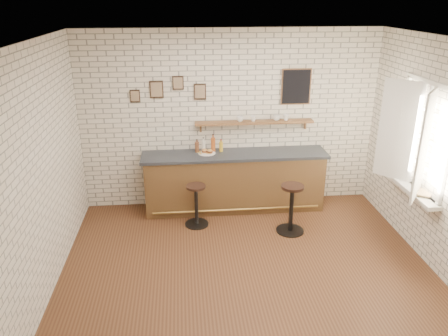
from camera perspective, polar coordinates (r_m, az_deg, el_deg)
The scene contains 21 objects.
ground at distance 6.22m, azimuth 2.83°, elevation -12.25°, with size 5.00×5.00×0.00m, color #57341D.
bar_counter at distance 7.46m, azimuth 1.37°, elevation -1.71°, with size 3.10×0.65×1.01m.
sandwich_plate at distance 7.27m, azimuth -2.27°, elevation 1.95°, with size 0.28×0.28×0.01m, color white.
ciabatta_sandwich at distance 7.26m, azimuth -2.20°, elevation 2.23°, with size 0.20×0.14×0.06m.
potato_chips at distance 7.27m, azimuth -2.46°, elevation 2.01°, with size 0.26×0.18×0.00m.
bitters_bottle_brown at distance 7.33m, azimuth -3.55°, elevation 2.78°, with size 0.07×0.07×0.22m.
bitters_bottle_white at distance 7.33m, azimuth -2.69°, elevation 2.89°, with size 0.06×0.06×0.25m.
bitters_bottle_amber at distance 7.33m, azimuth -1.43°, elevation 3.10°, with size 0.07×0.07×0.30m.
condiment_bottle_yellow at distance 7.35m, azimuth -0.38°, elevation 2.86°, with size 0.06×0.06×0.21m.
bar_stool_left at distance 6.98m, azimuth -3.63°, elevation -4.70°, with size 0.40×0.40×0.69m.
bar_stool_right at distance 6.84m, azimuth 8.79°, elevation -5.07°, with size 0.45×0.45×0.78m.
wall_shelf at distance 7.38m, azimuth 3.99°, elevation 5.97°, with size 2.00×0.18×0.18m.
shelf_cup_a at distance 7.32m, azimuth 2.10°, elevation 6.42°, with size 0.11×0.11×0.09m, color white.
shelf_cup_b at distance 7.36m, azimuth 3.85°, elevation 6.46°, with size 0.10×0.10×0.09m, color white.
shelf_cup_c at distance 7.43m, azimuth 6.88°, elevation 6.52°, with size 0.12×0.12×0.09m, color white.
shelf_cup_d at distance 7.46m, azimuth 8.10°, elevation 6.55°, with size 0.10×0.10×0.10m, color white.
back_wall_decor at distance 7.29m, azimuth 2.63°, elevation 10.40°, with size 2.96×0.02×0.56m.
window_sill at distance 6.78m, azimuth 23.09°, elevation -2.41°, with size 0.20×1.35×0.06m.
casement_window at distance 6.52m, azimuth 23.71°, elevation 3.61°, with size 0.40×1.30×1.56m.
book_lower at distance 6.56m, azimuth 23.98°, elevation -2.99°, with size 0.15×0.20×0.02m, color tan.
book_upper at distance 6.56m, azimuth 23.98°, elevation -2.81°, with size 0.18×0.25×0.02m, color tan.
Camera 1 is at (-0.81, -5.10, 3.47)m, focal length 35.00 mm.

